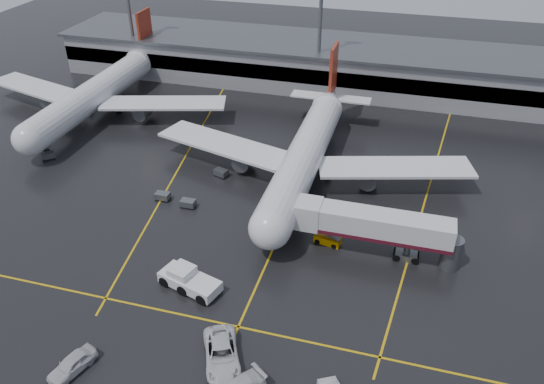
# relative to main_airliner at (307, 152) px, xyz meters

# --- Properties ---
(ground) EXTENTS (220.00, 220.00, 0.00)m
(ground) POSITION_rel_main_airliner_xyz_m (0.00, -9.70, -4.21)
(ground) COLOR black
(ground) RESTS_ON ground
(apron_line_centre) EXTENTS (0.25, 90.00, 0.02)m
(apron_line_centre) POSITION_rel_main_airliner_xyz_m (0.00, -9.70, -4.20)
(apron_line_centre) COLOR gold
(apron_line_centre) RESTS_ON ground
(apron_line_stop) EXTENTS (60.00, 0.25, 0.02)m
(apron_line_stop) POSITION_rel_main_airliner_xyz_m (0.00, -31.70, -4.20)
(apron_line_stop) COLOR gold
(apron_line_stop) RESTS_ON ground
(apron_line_left) EXTENTS (9.99, 69.35, 0.02)m
(apron_line_left) POSITION_rel_main_airliner_xyz_m (-20.00, 0.30, -4.20)
(apron_line_left) COLOR gold
(apron_line_left) RESTS_ON ground
(apron_line_right) EXTENTS (7.57, 69.64, 0.02)m
(apron_line_right) POSITION_rel_main_airliner_xyz_m (18.00, 0.30, -4.20)
(apron_line_right) COLOR gold
(apron_line_right) RESTS_ON ground
(terminal) EXTENTS (122.00, 19.00, 8.60)m
(terminal) POSITION_rel_main_airliner_xyz_m (0.00, 38.23, 0.11)
(terminal) COLOR gray
(terminal) RESTS_ON ground
(light_mast_left) EXTENTS (3.00, 1.20, 25.45)m
(light_mast_left) POSITION_rel_main_airliner_xyz_m (-45.00, 32.30, 10.27)
(light_mast_left) COLOR #595B60
(light_mast_left) RESTS_ON ground
(light_mast_mid) EXTENTS (3.00, 1.20, 25.45)m
(light_mast_mid) POSITION_rel_main_airliner_xyz_m (-5.00, 32.30, 10.27)
(light_mast_mid) COLOR #595B60
(light_mast_mid) RESTS_ON ground
(main_airliner) EXTENTS (48.80, 45.60, 14.10)m
(main_airliner) POSITION_rel_main_airliner_xyz_m (0.00, 0.00, 0.00)
(main_airliner) COLOR silver
(main_airliner) RESTS_ON ground
(second_airliner) EXTENTS (48.80, 45.60, 14.10)m
(second_airliner) POSITION_rel_main_airliner_xyz_m (-42.00, 12.00, 0.00)
(second_airliner) COLOR silver
(second_airliner) RESTS_ON ground
(jet_bridge) EXTENTS (19.90, 3.40, 6.05)m
(jet_bridge) POSITION_rel_main_airliner_xyz_m (11.87, -15.70, -0.28)
(jet_bridge) COLOR silver
(jet_bridge) RESTS_ON ground
(pushback_tractor) EXTENTS (7.72, 4.86, 2.57)m
(pushback_tractor) POSITION_rel_main_airliner_xyz_m (-7.32, -27.49, -3.19)
(pushback_tractor) COLOR silver
(pushback_tractor) RESTS_ON ground
(belt_loader) EXTENTS (3.54, 2.11, 2.11)m
(belt_loader) POSITION_rel_main_airliner_xyz_m (6.28, -15.24, -3.69)
(belt_loader) COLOR #E59500
(belt_loader) RESTS_ON ground
(service_van_a) EXTENTS (5.90, 7.71, 1.95)m
(service_van_a) POSITION_rel_main_airliner_xyz_m (-0.09, -36.26, -3.24)
(service_van_a) COLOR silver
(service_van_a) RESTS_ON ground
(service_van_d) EXTENTS (3.44, 5.35, 1.70)m
(service_van_d) POSITION_rel_main_airliner_xyz_m (-13.36, -41.22, -3.36)
(service_van_d) COLOR silver
(service_van_d) RESTS_ON ground
(baggage_cart_a) EXTENTS (2.01, 1.32, 1.12)m
(baggage_cart_a) POSITION_rel_main_airliner_xyz_m (-13.84, -12.54, -3.58)
(baggage_cart_a) COLOR #595B60
(baggage_cart_a) RESTS_ON ground
(baggage_cart_b) EXTENTS (2.01, 1.31, 1.12)m
(baggage_cart_b) POSITION_rel_main_airliner_xyz_m (-18.03, -11.82, -3.58)
(baggage_cart_b) COLOR #595B60
(baggage_cart_b) RESTS_ON ground
(baggage_cart_c) EXTENTS (2.31, 1.87, 1.12)m
(baggage_cart_c) POSITION_rel_main_airliner_xyz_m (-12.34, -3.48, -3.58)
(baggage_cart_c) COLOR #595B60
(baggage_cart_c) RESTS_ON ground
(baggage_cart_d) EXTENTS (2.30, 1.84, 1.12)m
(baggage_cart_d) POSITION_rel_main_airliner_xyz_m (-45.68, -1.15, -3.58)
(baggage_cart_d) COLOR #595B60
(baggage_cart_d) RESTS_ON ground
(baggage_cart_e) EXTENTS (2.34, 2.32, 1.12)m
(baggage_cart_e) POSITION_rel_main_airliner_xyz_m (-40.84, -5.97, -3.58)
(baggage_cart_e) COLOR #595B60
(baggage_cart_e) RESTS_ON ground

